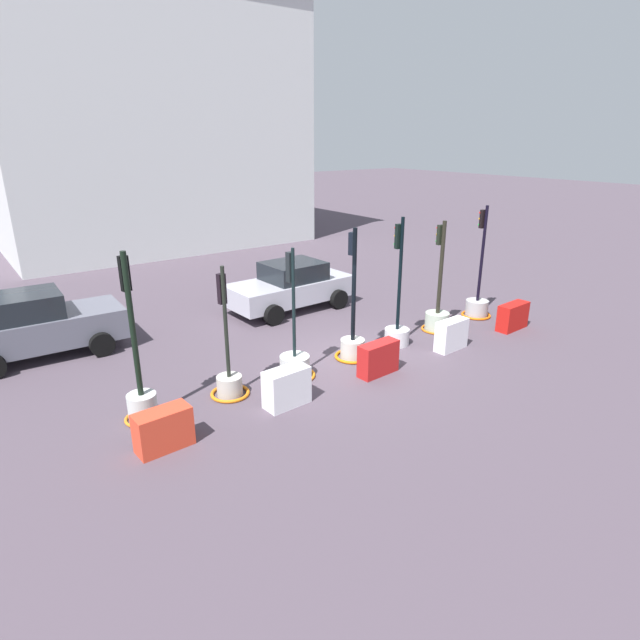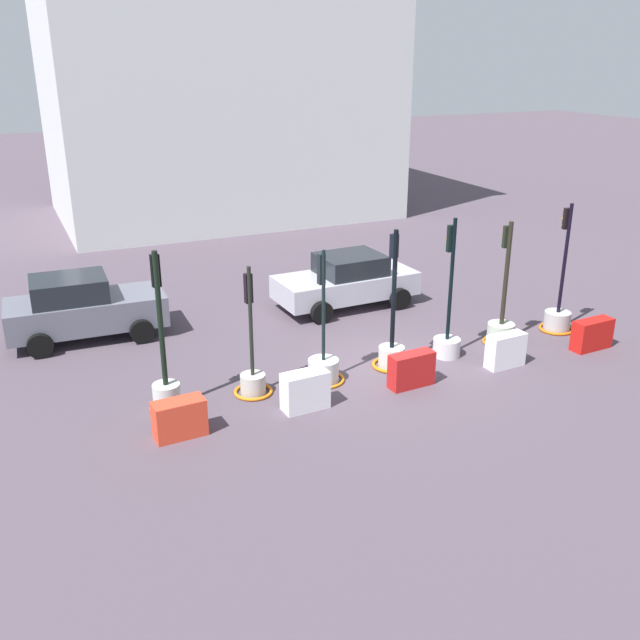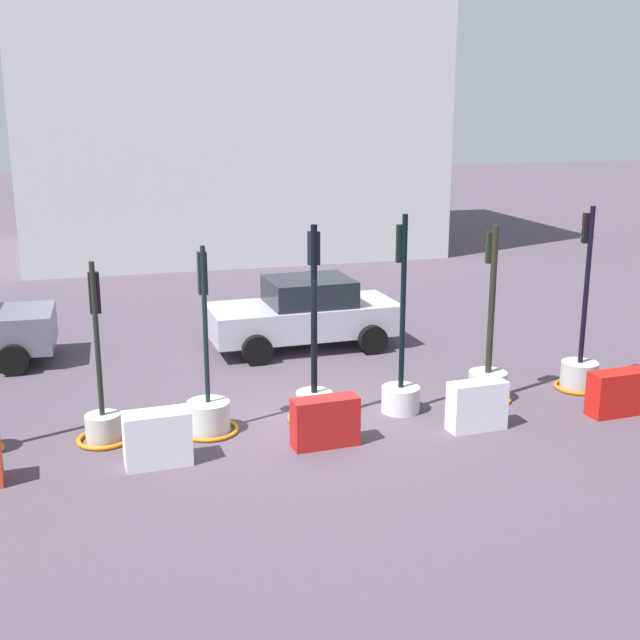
{
  "view_description": "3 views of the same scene",
  "coord_description": "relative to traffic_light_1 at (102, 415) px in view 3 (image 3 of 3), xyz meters",
  "views": [
    {
      "loc": [
        -8.08,
        -9.67,
        5.5
      ],
      "look_at": [
        -1.07,
        -0.27,
        1.34
      ],
      "focal_mm": 29.3,
      "sensor_mm": 36.0,
      "label": 1
    },
    {
      "loc": [
        -8.03,
        -13.58,
        7.18
      ],
      "look_at": [
        -1.95,
        -0.42,
        1.64
      ],
      "focal_mm": 39.54,
      "sensor_mm": 36.0,
      "label": 2
    },
    {
      "loc": [
        -3.48,
        -12.92,
        5.25
      ],
      "look_at": [
        0.4,
        0.58,
        1.59
      ],
      "focal_mm": 45.9,
      "sensor_mm": 36.0,
      "label": 3
    }
  ],
  "objects": [
    {
      "name": "building_main_facade",
      "position": [
        5.16,
        18.64,
        5.76
      ],
      "size": [
        15.1,
        10.07,
        12.38
      ],
      "color": "silver",
      "rests_on": "ground_plane"
    },
    {
      "name": "construction_barrier_2",
      "position": [
        3.4,
        -1.18,
        -0.05
      ],
      "size": [
        1.09,
        0.45,
        0.81
      ],
      "color": "red",
      "rests_on": "ground_plane"
    },
    {
      "name": "construction_barrier_3",
      "position": [
        6.05,
        -1.21,
        -0.04
      ],
      "size": [
        1.0,
        0.44,
        0.83
      ],
      "color": "white",
      "rests_on": "ground_plane"
    },
    {
      "name": "traffic_light_4",
      "position": [
        5.12,
        -0.07,
        0.14
      ],
      "size": [
        0.68,
        0.68,
        3.52
      ],
      "color": "silver",
      "rests_on": "ground_plane"
    },
    {
      "name": "traffic_light_6",
      "position": [
        8.87,
        0.12,
        0.0
      ],
      "size": [
        0.93,
        0.93,
        3.52
      ],
      "color": "#ABA8AA",
      "rests_on": "ground_plane"
    },
    {
      "name": "traffic_light_3",
      "position": [
        3.54,
        -0.05,
        0.09
      ],
      "size": [
        0.94,
        0.94,
        3.4
      ],
      "color": "beige",
      "rests_on": "ground_plane"
    },
    {
      "name": "ground_plane",
      "position": [
        3.44,
        0.07,
        -0.45
      ],
      "size": [
        120.0,
        120.0,
        0.0
      ],
      "primitive_type": "plane",
      "color": "#4D414C"
    },
    {
      "name": "traffic_light_1",
      "position": [
        0.0,
        0.0,
        0.0
      ],
      "size": [
        0.88,
        0.88,
        2.96
      ],
      "color": "#B5B0A7",
      "rests_on": "ground_plane"
    },
    {
      "name": "construction_barrier_1",
      "position": [
        0.77,
        -1.16,
        -0.03
      ],
      "size": [
        1.02,
        0.52,
        0.84
      ],
      "color": "silver",
      "rests_on": "ground_plane"
    },
    {
      "name": "construction_barrier_4",
      "position": [
        8.76,
        -1.27,
        -0.06
      ],
      "size": [
        1.13,
        0.47,
        0.79
      ],
      "color": "red",
      "rests_on": "ground_plane"
    },
    {
      "name": "traffic_light_5",
      "position": [
        6.88,
        0.02,
        0.04
      ],
      "size": [
        0.9,
        0.9,
        3.25
      ],
      "color": "#AAB8A3",
      "rests_on": "ground_plane"
    },
    {
      "name": "car_silver_hatchback",
      "position": [
        4.53,
        4.32,
        0.33
      ],
      "size": [
        4.26,
        2.3,
        1.57
      ],
      "color": "#AFAEBB",
      "rests_on": "ground_plane"
    },
    {
      "name": "traffic_light_2",
      "position": [
        1.7,
        -0.08,
        -0.04
      ],
      "size": [
        0.99,
        0.99,
        3.14
      ],
      "color": "silver",
      "rests_on": "ground_plane"
    }
  ]
}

